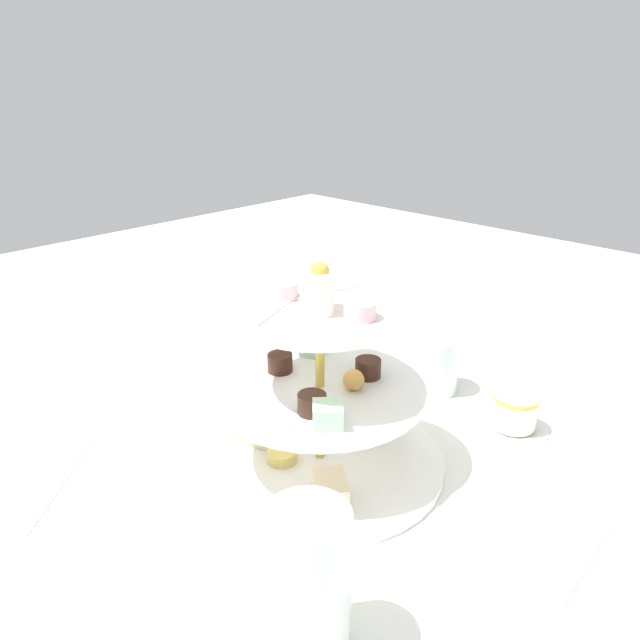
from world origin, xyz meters
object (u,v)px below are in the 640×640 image
(water_glass_short_left, at_px, (436,364))
(butter_knife_right, at_px, (589,550))
(teacup_with_saucer, at_px, (514,413))
(tiered_serving_stand, at_px, (320,406))
(water_glass_tall_right, at_px, (308,582))
(butter_knife_left, at_px, (58,483))
(water_glass_mid_back, at_px, (281,351))

(water_glass_short_left, relative_size, butter_knife_right, 0.48)
(teacup_with_saucer, relative_size, butter_knife_right, 0.53)
(water_glass_short_left, xyz_separation_m, butter_knife_right, (0.17, 0.30, -0.04))
(tiered_serving_stand, xyz_separation_m, water_glass_tall_right, (0.19, 0.17, -0.01))
(water_glass_short_left, bearing_deg, teacup_with_saucer, 81.16)
(butter_knife_left, bearing_deg, water_glass_tall_right, 56.84)
(water_glass_tall_right, bearing_deg, water_glass_short_left, -158.29)
(water_glass_tall_right, distance_m, butter_knife_left, 0.36)
(teacup_with_saucer, bearing_deg, water_glass_tall_right, 5.19)
(water_glass_mid_back, bearing_deg, tiered_serving_stand, 58.86)
(water_glass_short_left, bearing_deg, water_glass_mid_back, -54.20)
(tiered_serving_stand, bearing_deg, water_glass_tall_right, 41.81)
(tiered_serving_stand, bearing_deg, butter_knife_left, -38.54)
(water_glass_tall_right, height_order, water_glass_short_left, water_glass_tall_right)
(tiered_serving_stand, distance_m, teacup_with_saucer, 0.27)
(teacup_with_saucer, xyz_separation_m, butter_knife_left, (0.46, -0.32, -0.02))
(tiered_serving_stand, xyz_separation_m, water_glass_short_left, (-0.25, -0.01, -0.04))
(tiered_serving_stand, distance_m, water_glass_tall_right, 0.25)
(butter_knife_left, bearing_deg, butter_knife_right, 82.19)
(water_glass_tall_right, distance_m, water_glass_short_left, 0.47)
(teacup_with_saucer, bearing_deg, water_glass_short_left, -98.84)
(water_glass_tall_right, xyz_separation_m, water_glass_short_left, (-0.44, -0.17, -0.02))
(butter_knife_right, bearing_deg, water_glass_short_left, 56.14)
(teacup_with_saucer, xyz_separation_m, water_glass_mid_back, (0.11, -0.32, 0.02))
(butter_knife_right, xyz_separation_m, water_glass_mid_back, (-0.04, -0.48, 0.04))
(teacup_with_saucer, height_order, water_glass_mid_back, water_glass_mid_back)
(tiered_serving_stand, distance_m, butter_knife_left, 0.31)
(water_glass_tall_right, relative_size, butter_knife_left, 0.77)
(water_glass_tall_right, relative_size, water_glass_short_left, 1.61)
(water_glass_short_left, bearing_deg, tiered_serving_stand, 1.68)
(butter_knife_left, height_order, butter_knife_right, same)
(teacup_with_saucer, xyz_separation_m, butter_knife_right, (0.15, 0.16, -0.02))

